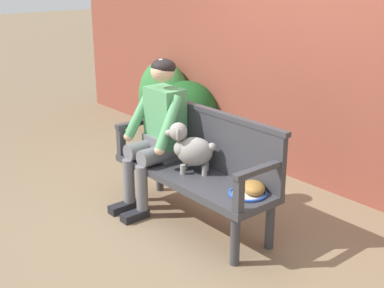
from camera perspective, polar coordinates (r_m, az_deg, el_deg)
name	(u,v)px	position (r m, az deg, el deg)	size (l,w,h in m)	color
ground_plane	(192,222)	(4.43, 0.00, -8.53)	(40.00, 40.00, 0.00)	#7A664C
brick_garden_fence	(318,51)	(5.12, 13.66, 9.89)	(8.00, 0.30, 2.56)	brown
hedge_bush_mid_left	(164,99)	(6.44, -3.11, 4.95)	(0.78, 0.54, 0.96)	#337538
hedge_bush_mid_right	(187,114)	(6.11, -0.54, 3.33)	(0.80, 0.72, 0.78)	#194C1E
garden_bench	(192,180)	(4.26, 0.00, -3.96)	(1.56, 0.49, 0.45)	#38383D
bench_backrest	(212,138)	(4.28, 2.19, 0.66)	(1.60, 0.06, 0.50)	#38383D
bench_armrest_left_end	(132,130)	(4.68, -6.63, 1.49)	(0.06, 0.49, 0.28)	#38383D
bench_armrest_right_end	(251,180)	(3.61, 6.50, -4.00)	(0.06, 0.49, 0.28)	#38383D
person_seated	(158,129)	(4.47, -3.77, 1.70)	(0.56, 0.64, 1.32)	black
dog_on_bench	(190,148)	(4.19, -0.18, -0.44)	(0.38, 0.35, 0.42)	gray
tennis_racket	(249,192)	(3.90, 6.28, -5.24)	(0.38, 0.58, 0.03)	blue
baseball_glove	(254,188)	(3.89, 6.78, -4.77)	(0.22, 0.17, 0.09)	#9E6B2D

